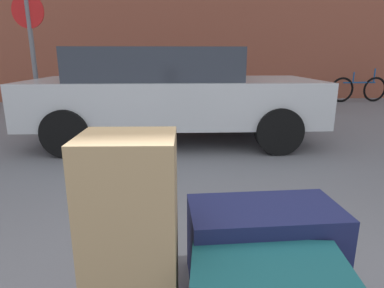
% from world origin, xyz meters
% --- Properties ---
extents(suitcase_tan_rear_right, '(0.34, 0.30, 0.71)m').
position_xyz_m(suitcase_tan_rear_right, '(-0.32, 0.01, 0.69)').
color(suitcase_tan_rear_right, '#9E7F56').
rests_on(suitcase_tan_rear_right, luggage_cart).
extents(duffel_bag_navy_stacked_top, '(0.63, 0.33, 0.35)m').
position_xyz_m(duffel_bag_navy_stacked_top, '(0.21, 0.16, 0.52)').
color(duffel_bag_navy_stacked_top, '#191E47').
rests_on(duffel_bag_navy_stacked_top, luggage_cart).
extents(parked_car, '(4.38, 2.08, 1.42)m').
position_xyz_m(parked_car, '(-0.09, 4.05, 0.76)').
color(parked_car, silver).
rests_on(parked_car, ground_plane).
extents(bicycle_leaning, '(1.76, 0.14, 0.96)m').
position_xyz_m(bicycle_leaning, '(5.52, 8.13, 0.37)').
color(bicycle_leaning, black).
rests_on(bicycle_leaning, ground_plane).
extents(bollard_kerb_near, '(0.25, 0.25, 0.63)m').
position_xyz_m(bollard_kerb_near, '(2.15, 6.45, 0.32)').
color(bollard_kerb_near, '#72665B').
rests_on(bollard_kerb_near, ground_plane).
extents(bollard_kerb_mid, '(0.25, 0.25, 0.63)m').
position_xyz_m(bollard_kerb_mid, '(3.68, 6.45, 0.32)').
color(bollard_kerb_mid, '#72665B').
rests_on(bollard_kerb_mid, ground_plane).
extents(no_parking_sign, '(0.50, 0.10, 2.20)m').
position_xyz_m(no_parking_sign, '(-2.17, 4.32, 1.37)').
color(no_parking_sign, slate).
rests_on(no_parking_sign, ground_plane).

